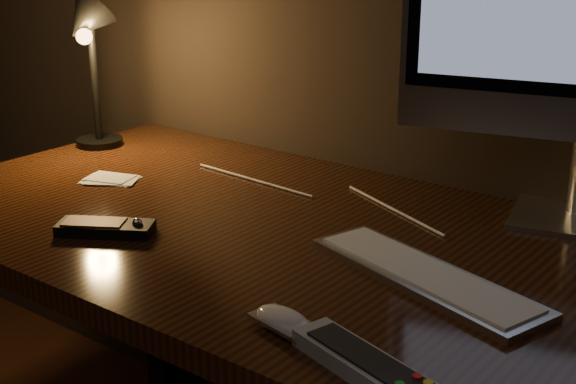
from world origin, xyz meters
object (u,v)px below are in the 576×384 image
Objects in this scene: desk at (344,296)px; mouse at (283,323)px; keyboard at (425,275)px; media_remote at (105,227)px; desk_lamp at (87,43)px; tv_remote at (368,367)px.

mouse reaches higher than desk.
media_remote reaches higher than keyboard.
tv_remote is at bearing -37.98° from desk_lamp.
desk_lamp is at bearing 110.75° from media_remote.
media_remote reaches higher than tv_remote.
tv_remote is (0.14, -0.03, 0.00)m from mouse.
mouse is 0.41× the size of tv_remote.
keyboard is 1.10× the size of desk_lamp.
keyboard is 0.28m from tv_remote.
media_remote is 0.59m from tv_remote.
media_remote reaches higher than mouse.
tv_remote reaches higher than keyboard.
tv_remote reaches higher than mouse.
mouse is at bearing -39.81° from desk_lamp.
tv_remote is 1.11m from desk_lamp.
desk is 0.81m from desk_lamp.
desk_lamp reaches higher than media_remote.
keyboard is at bearing -27.14° from desk.
mouse is (-0.07, -0.24, 0.00)m from keyboard.
tv_remote is at bearing -0.84° from mouse.
media_remote is (-0.30, -0.27, 0.14)m from desk.
keyboard is 0.25m from mouse.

